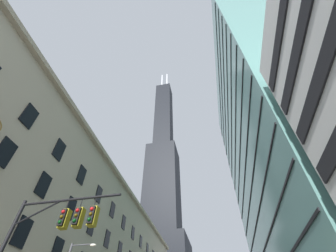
# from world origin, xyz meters

# --- Properties ---
(dark_skyscraper) EXTENTS (24.97, 24.97, 176.35)m
(dark_skyscraper) POSITION_xyz_m (-20.88, 97.20, 51.26)
(dark_skyscraper) COLOR black
(dark_skyscraper) RESTS_ON ground
(glass_office_midrise) EXTENTS (16.48, 42.72, 58.32)m
(glass_office_midrise) POSITION_xyz_m (19.19, 28.78, 29.16)
(glass_office_midrise) COLOR slate
(glass_office_midrise) RESTS_ON ground
(traffic_signal_mast) EXTENTS (6.36, 0.63, 7.87)m
(traffic_signal_mast) POSITION_xyz_m (-4.23, 3.11, 5.91)
(traffic_signal_mast) COLOR black
(traffic_signal_mast) RESTS_ON sidewalk_left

